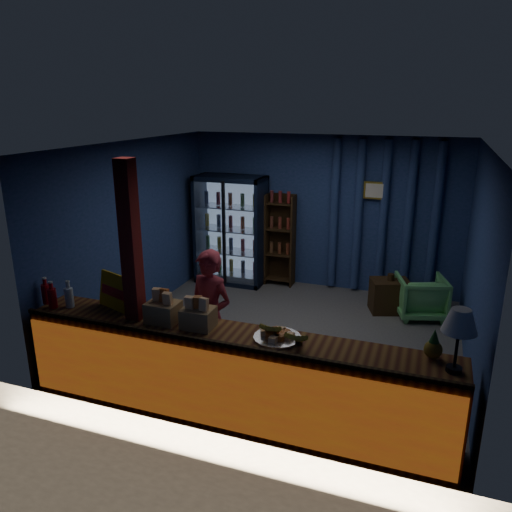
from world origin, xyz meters
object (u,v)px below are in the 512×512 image
at_px(green_chair, 421,297).
at_px(table_lamp, 460,323).
at_px(shopkeeper, 210,317).
at_px(pastry_tray, 277,336).

bearing_deg(green_chair, table_lamp, 78.98).
distance_m(shopkeeper, table_lamp, 2.71).
xyz_separation_m(shopkeeper, green_chair, (2.21, 2.66, -0.46)).
relative_size(green_chair, table_lamp, 1.23).
relative_size(pastry_tray, table_lamp, 0.81).
bearing_deg(shopkeeper, table_lamp, -2.51).
height_order(shopkeeper, pastry_tray, shopkeeper).
bearing_deg(pastry_tray, shopkeeper, 148.91).
distance_m(shopkeeper, pastry_tray, 1.17).
xyz_separation_m(green_chair, table_lamp, (0.34, -3.32, 1.07)).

